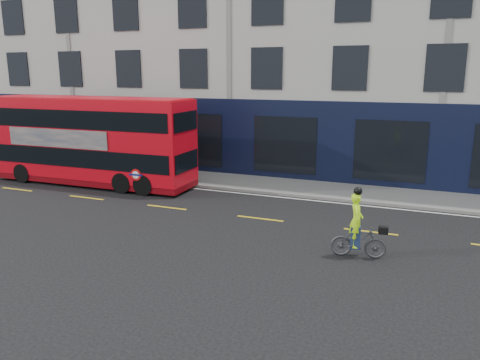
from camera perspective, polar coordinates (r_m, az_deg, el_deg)
The scene contains 8 objects.
ground at distance 17.90m, azimuth -11.37°, elevation -4.55°, with size 120.00×120.00×0.00m, color black.
pavement at distance 23.39m, azimuth -2.71°, elevation -0.01°, with size 60.00×3.00×0.12m, color slate.
kerb at distance 22.07m, azimuth -4.32°, elevation -0.81°, with size 60.00×0.12×0.13m, color slate.
building_terrace at distance 28.86m, azimuth 2.67°, elevation 17.30°, with size 50.00×10.07×15.00m.
road_edge_line at distance 21.83m, azimuth -4.66°, elevation -1.14°, with size 58.00×0.10×0.01m, color silver.
lane_dashes at distance 19.12m, azimuth -8.93°, elevation -3.31°, with size 58.00×0.12×0.01m, color gold, non-canonical shape.
bus at distance 23.61m, azimuth -17.71°, elevation 4.65°, with size 10.40×2.51×4.18m.
cyclist at distance 14.16m, azimuth 14.16°, elevation -6.40°, with size 1.65×0.68×2.13m.
Camera 1 is at (9.48, -14.23, 5.32)m, focal length 35.00 mm.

